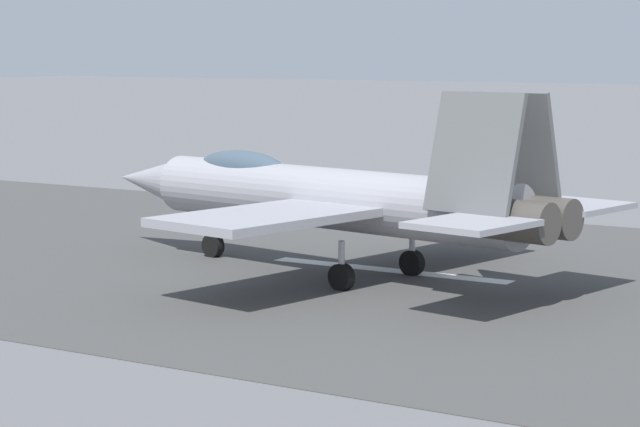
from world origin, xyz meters
TOP-DOWN VIEW (x-y plane):
  - ground_plane at (0.00, 0.00)m, footprint 400.00×400.00m
  - runway_strip at (-0.02, 0.00)m, footprint 240.00×26.00m
  - fighter_jet at (1.64, 1.64)m, footprint 18.06×13.78m
  - crew_person at (12.91, -9.45)m, footprint 0.65×0.43m
  - marker_cone_mid at (7.08, -12.51)m, footprint 0.44×0.44m

SIDE VIEW (x-z plane):
  - ground_plane at x=0.00m, z-range 0.00..0.00m
  - runway_strip at x=-0.02m, z-range 0.00..0.02m
  - marker_cone_mid at x=7.08m, z-range 0.00..0.55m
  - crew_person at x=12.91m, z-range 0.00..1.71m
  - fighter_jet at x=1.64m, z-range -0.41..5.17m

